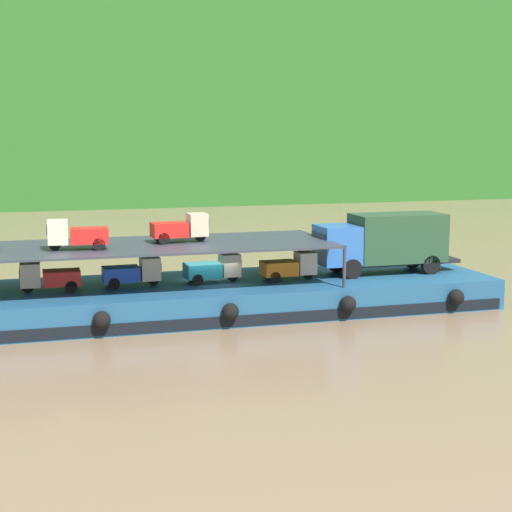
# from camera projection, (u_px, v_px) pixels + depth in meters

# --- Properties ---
(ground_plane) EXTENTS (400.00, 400.00, 0.00)m
(ground_plane) POSITION_uv_depth(u_px,v_px,m) (211.00, 312.00, 39.73)
(ground_plane) COLOR #7F664C
(hillside_far_bank) EXTENTS (128.06, 32.99, 37.88)m
(hillside_far_bank) POSITION_uv_depth(u_px,v_px,m) (86.00, 33.00, 102.60)
(hillside_far_bank) COLOR #286023
(hillside_far_bank) RESTS_ON ground
(cargo_barge) EXTENTS (28.52, 7.90, 1.50)m
(cargo_barge) POSITION_uv_depth(u_px,v_px,m) (211.00, 297.00, 39.58)
(cargo_barge) COLOR navy
(cargo_barge) RESTS_ON ground
(covered_lorry) EXTENTS (7.87, 2.35, 3.10)m
(covered_lorry) POSITION_uv_depth(u_px,v_px,m) (384.00, 241.00, 41.76)
(covered_lorry) COLOR #285BA3
(covered_lorry) RESTS_ON cargo_barge
(cargo_rack) EXTENTS (19.32, 6.48, 2.00)m
(cargo_rack) POSITION_uv_depth(u_px,v_px,m) (133.00, 246.00, 38.14)
(cargo_rack) COLOR #2D333D
(cargo_rack) RESTS_ON cargo_barge
(mini_truck_lower_aft) EXTENTS (2.76, 1.23, 1.38)m
(mini_truck_lower_aft) POSITION_uv_depth(u_px,v_px,m) (49.00, 277.00, 37.05)
(mini_truck_lower_aft) COLOR red
(mini_truck_lower_aft) RESTS_ON cargo_barge
(mini_truck_lower_mid) EXTENTS (2.76, 1.23, 1.38)m
(mini_truck_lower_mid) POSITION_uv_depth(u_px,v_px,m) (133.00, 272.00, 38.29)
(mini_truck_lower_mid) COLOR #1E47B7
(mini_truck_lower_mid) RESTS_ON cargo_barge
(mini_truck_lower_fore) EXTENTS (2.79, 1.29, 1.38)m
(mini_truck_lower_fore) POSITION_uv_depth(u_px,v_px,m) (213.00, 269.00, 39.30)
(mini_truck_lower_fore) COLOR teal
(mini_truck_lower_fore) RESTS_ON cargo_barge
(mini_truck_lower_bow) EXTENTS (2.77, 1.25, 1.38)m
(mini_truck_lower_bow) POSITION_uv_depth(u_px,v_px,m) (290.00, 266.00, 39.94)
(mini_truck_lower_bow) COLOR orange
(mini_truck_lower_bow) RESTS_ON cargo_barge
(mini_truck_upper_mid) EXTENTS (2.78, 1.28, 1.38)m
(mini_truck_upper_mid) POSITION_uv_depth(u_px,v_px,m) (77.00, 235.00, 36.57)
(mini_truck_upper_mid) COLOR red
(mini_truck_upper_mid) RESTS_ON cargo_rack
(mini_truck_upper_fore) EXTENTS (2.79, 1.29, 1.38)m
(mini_truck_upper_fore) POSITION_uv_depth(u_px,v_px,m) (181.00, 228.00, 39.03)
(mini_truck_upper_fore) COLOR red
(mini_truck_upper_fore) RESTS_ON cargo_rack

